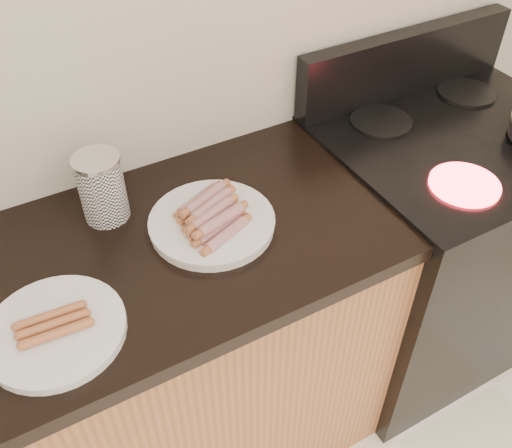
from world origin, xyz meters
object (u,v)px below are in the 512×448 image
stove (432,248)px  main_plate (212,224)px  side_plate (56,331)px  canister (102,188)px

stove → main_plate: main_plate is taller
stove → main_plate: (-0.80, 0.02, 0.45)m
side_plate → canister: (0.20, 0.29, 0.08)m
stove → side_plate: side_plate is taller
stove → canister: 1.15m
canister → side_plate: bearing=-124.8°
stove → main_plate: size_ratio=3.08×
canister → stove: bearing=-10.1°
main_plate → canister: canister is taller
stove → side_plate: bearing=-174.6°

